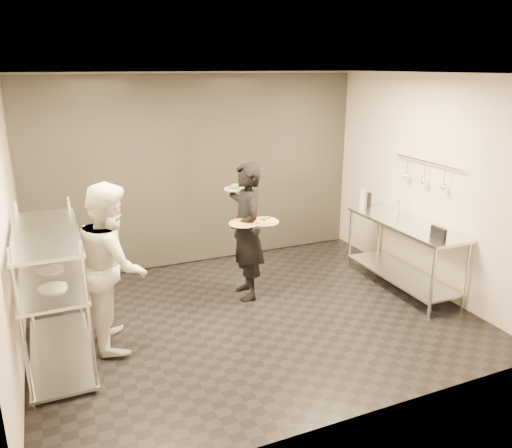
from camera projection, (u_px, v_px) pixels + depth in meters
name	position (u px, v px, depth m)	size (l,w,h in m)	color
room_shell	(218.00, 183.00, 6.60)	(5.00, 4.00, 2.80)	black
pass_rack	(53.00, 288.00, 4.95)	(0.60, 1.60, 1.50)	silver
prep_counter	(404.00, 243.00, 6.62)	(0.60, 1.80, 0.92)	silver
utensil_rail	(425.00, 174.00, 6.43)	(0.07, 1.20, 0.31)	silver
waiter	(247.00, 232.00, 6.28)	(0.64, 0.42, 1.76)	black
chef	(113.00, 265.00, 5.22)	(0.86, 0.67, 1.77)	silver
pizza_plate_near	(243.00, 223.00, 6.05)	(0.36, 0.36, 0.05)	silver
pizza_plate_far	(265.00, 221.00, 6.10)	(0.35, 0.35, 0.05)	silver
salad_plate	(235.00, 187.00, 6.38)	(0.29, 0.29, 0.07)	silver
pos_monitor	(438.00, 234.00, 5.83)	(0.04, 0.22, 0.16)	black
bottle_green	(362.00, 199.00, 7.14)	(0.08, 0.08, 0.27)	#919F92
bottle_clear	(397.00, 208.00, 6.77)	(0.07, 0.07, 0.23)	#919F92
bottle_dark	(369.00, 200.00, 7.19)	(0.06, 0.06, 0.21)	black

